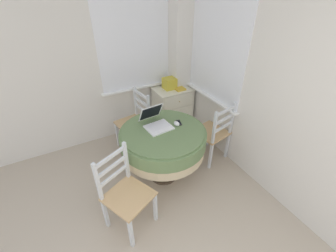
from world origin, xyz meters
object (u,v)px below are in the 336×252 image
at_px(round_dining_table, 163,140).
at_px(corner_cabinet, 172,108).
at_px(dining_chair_near_right_window, 213,133).
at_px(laptop, 156,122).
at_px(cell_phone, 179,123).
at_px(dining_chair_near_back_window, 135,122).
at_px(storage_box, 170,83).
at_px(dining_chair_camera_near, 125,193).
at_px(computer_mouse, 177,124).
at_px(book_on_cabinet, 179,88).

distance_m(round_dining_table, corner_cabinet, 1.23).
bearing_deg(dining_chair_near_right_window, laptop, 170.09).
height_order(round_dining_table, cell_phone, cell_phone).
height_order(dining_chair_near_back_window, storage_box, dining_chair_near_back_window).
height_order(dining_chair_camera_near, corner_cabinet, dining_chair_camera_near).
distance_m(round_dining_table, laptop, 0.24).
height_order(dining_chair_near_back_window, corner_cabinet, dining_chair_near_back_window).
bearing_deg(storage_box, computer_mouse, -114.27).
distance_m(dining_chair_camera_near, corner_cabinet, 1.94).
distance_m(laptop, storage_box, 1.11).
relative_size(computer_mouse, corner_cabinet, 0.13).
bearing_deg(corner_cabinet, dining_chair_camera_near, -133.58).
distance_m(computer_mouse, dining_chair_camera_near, 1.00).
bearing_deg(round_dining_table, laptop, 100.06).
relative_size(laptop, computer_mouse, 4.23).
bearing_deg(cell_phone, storage_box, 67.51).
height_order(round_dining_table, corner_cabinet, round_dining_table).
xyz_separation_m(computer_mouse, dining_chair_near_back_window, (-0.27, 0.75, -0.32)).
bearing_deg(book_on_cabinet, cell_phone, -120.98).
bearing_deg(corner_cabinet, dining_chair_near_right_window, -84.78).
xyz_separation_m(round_dining_table, storage_box, (0.65, 1.02, 0.22)).
xyz_separation_m(laptop, dining_chair_near_back_window, (-0.05, 0.64, -0.35)).
relative_size(cell_phone, dining_chair_near_back_window, 0.14).
xyz_separation_m(dining_chair_camera_near, storage_box, (1.29, 1.43, 0.38)).
xyz_separation_m(laptop, dining_chair_near_right_window, (0.81, -0.14, -0.35)).
relative_size(round_dining_table, storage_box, 5.35).
distance_m(cell_phone, dining_chair_near_right_window, 0.62).
distance_m(round_dining_table, cell_phone, 0.30).
distance_m(dining_chair_near_back_window, corner_cabinet, 0.80).
bearing_deg(round_dining_table, storage_box, 57.43).
relative_size(round_dining_table, laptop, 2.66).
bearing_deg(book_on_cabinet, storage_box, 144.39).
bearing_deg(corner_cabinet, laptop, -129.95).
bearing_deg(laptop, cell_phone, -16.76).
bearing_deg(corner_cabinet, cell_phone, -115.30).
height_order(dining_chair_near_right_window, dining_chair_camera_near, same).
bearing_deg(computer_mouse, storage_box, 65.73).
bearing_deg(computer_mouse, book_on_cabinet, 57.60).
xyz_separation_m(dining_chair_near_back_window, dining_chair_camera_near, (-0.57, -1.19, 0.00)).
xyz_separation_m(laptop, storage_box, (0.67, 0.88, 0.03)).
distance_m(dining_chair_near_back_window, dining_chair_camera_near, 1.32).
bearing_deg(storage_box, dining_chair_near_back_window, -161.33).
height_order(cell_phone, dining_chair_camera_near, dining_chair_camera_near).
bearing_deg(cell_phone, dining_chair_camera_near, -152.39).
height_order(computer_mouse, dining_chair_near_right_window, dining_chair_near_right_window).
height_order(computer_mouse, storage_box, storage_box).
height_order(laptop, computer_mouse, laptop).
height_order(round_dining_table, dining_chair_near_right_window, dining_chair_near_right_window).
bearing_deg(dining_chair_near_right_window, dining_chair_camera_near, -164.02).
height_order(laptop, dining_chair_near_back_window, laptop).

